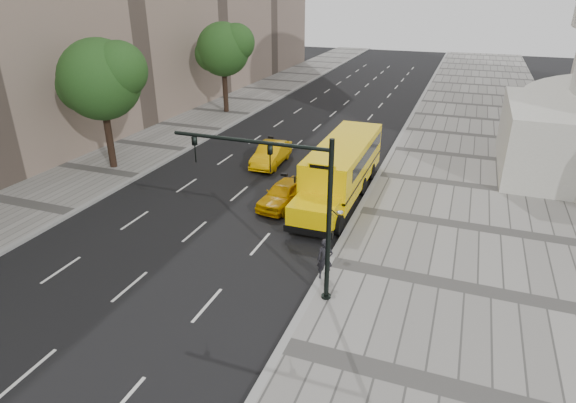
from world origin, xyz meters
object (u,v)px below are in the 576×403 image
(tree_c, at_px, (224,49))
(taxi_far, at_px, (271,154))
(school_bus, at_px, (343,165))
(tree_b, at_px, (101,79))
(taxi_near, at_px, (284,194))
(traffic_signal, at_px, (292,197))
(pedestrian, at_px, (325,259))

(tree_c, height_order, taxi_far, tree_c)
(school_bus, distance_m, taxi_far, 6.56)
(tree_c, bearing_deg, tree_b, -89.99)
(taxi_near, bearing_deg, taxi_far, 126.81)
(tree_c, height_order, traffic_signal, tree_c)
(pedestrian, relative_size, traffic_signal, 0.27)
(pedestrian, bearing_deg, taxi_far, 101.88)
(taxi_far, bearing_deg, traffic_signal, -67.26)
(tree_c, distance_m, school_bus, 21.40)
(tree_c, xyz_separation_m, pedestrian, (16.56, -23.77, -4.77))
(tree_c, height_order, taxi_near, tree_c)
(tree_b, xyz_separation_m, traffic_signal, (15.60, -9.02, -1.70))
(taxi_far, relative_size, traffic_signal, 0.69)
(school_bus, bearing_deg, tree_c, 135.18)
(traffic_signal, bearing_deg, pedestrian, 53.16)
(taxi_near, distance_m, traffic_signal, 8.90)
(tree_b, height_order, taxi_far, tree_b)
(tree_b, bearing_deg, taxi_far, 25.25)
(tree_b, height_order, tree_c, tree_b)
(taxi_far, height_order, traffic_signal, traffic_signal)
(school_bus, bearing_deg, traffic_signal, -86.13)
(taxi_near, xyz_separation_m, traffic_signal, (3.19, -7.57, 3.40))
(taxi_near, height_order, traffic_signal, traffic_signal)
(tree_b, relative_size, school_bus, 0.71)
(taxi_near, distance_m, taxi_far, 6.61)
(tree_b, xyz_separation_m, pedestrian, (16.56, -7.74, -4.78))
(taxi_far, bearing_deg, pedestrian, -61.52)
(tree_c, distance_m, pedestrian, 29.36)
(taxi_near, bearing_deg, tree_c, 133.69)
(taxi_far, bearing_deg, school_bus, -31.76)
(taxi_near, relative_size, traffic_signal, 0.63)
(school_bus, distance_m, traffic_signal, 10.52)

